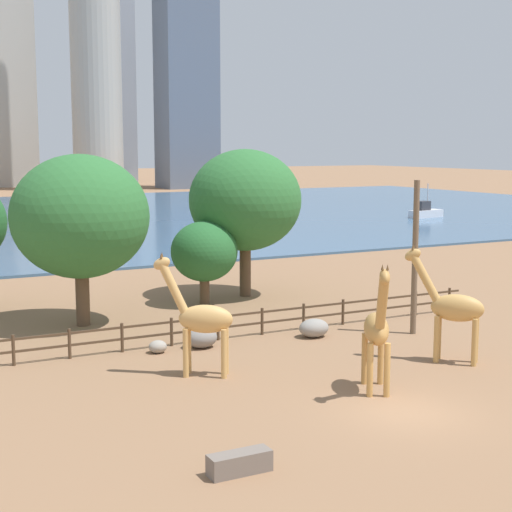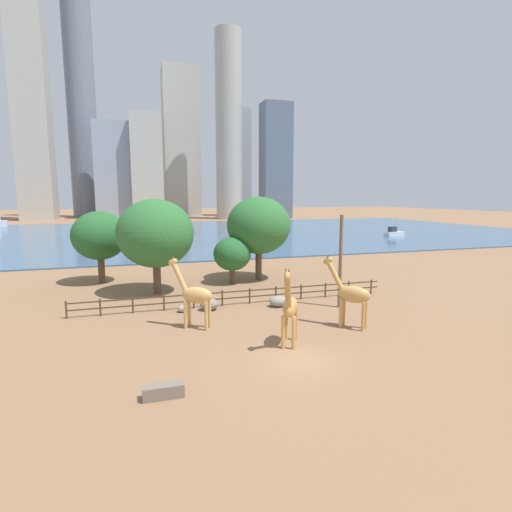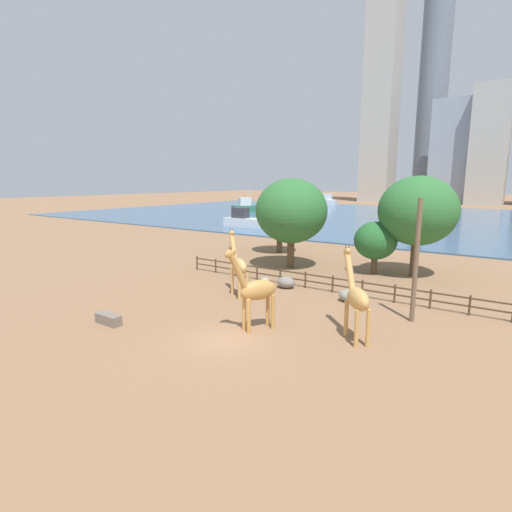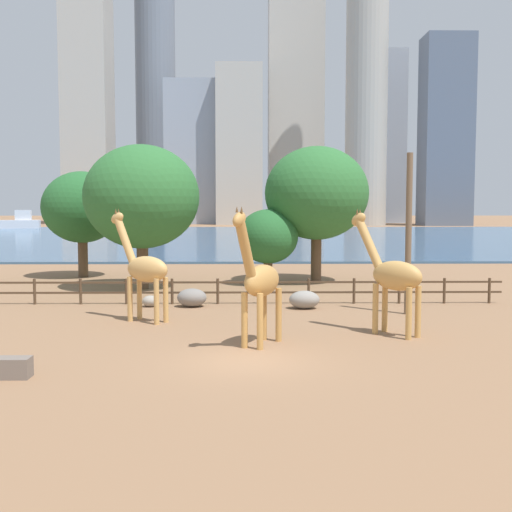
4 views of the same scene
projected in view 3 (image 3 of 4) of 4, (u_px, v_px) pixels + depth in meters
The scene contains 22 objects.
ground_plane at pixel (459, 220), 85.72m from camera, with size 400.00×400.00×0.00m, color #8C6647.
harbor_water at pixel (457, 221), 83.28m from camera, with size 180.00×86.00×0.20m, color #3D6084.
giraffe_tall at pixel (357, 298), 20.82m from camera, with size 2.72×2.95×4.88m.
giraffe_companion at pixel (239, 266), 28.88m from camera, with size 3.00×2.23×4.87m.
giraffe_young at pixel (256, 290), 22.24m from camera, with size 2.04×3.11×4.98m.
utility_pole at pixel (416, 261), 23.37m from camera, with size 0.28×0.28×7.38m, color brown.
boulder_near_fence at pixel (286, 282), 31.44m from camera, with size 1.45×1.21×0.91m, color gray.
boulder_by_pole at pixel (349, 296), 27.85m from camera, with size 1.48×1.16×0.87m, color gray.
boulder_small at pixel (265, 281), 32.67m from camera, with size 0.80×0.74×0.56m, color gray.
feeding_trough at pixel (108, 319), 23.50m from camera, with size 1.80×0.60×0.60m, color #72665B.
enclosure_fence at pixel (321, 281), 30.68m from camera, with size 26.12×0.14×1.30m.
tree_left_large at pixel (280, 211), 46.14m from camera, with size 5.48×5.48×7.33m.
tree_center_broad at pixel (291, 211), 37.99m from camera, with size 6.84×6.84×8.58m.
tree_right_tall at pixel (418, 211), 34.51m from camera, with size 6.68×6.68×8.78m.
tree_left_small at pixel (375, 241), 35.87m from camera, with size 3.80×3.80×4.75m.
boat_ferry at pixel (248, 207), 106.30m from camera, with size 7.21×8.85×7.69m.
boat_sailboat at pixel (244, 220), 71.71m from camera, with size 7.71×2.91×3.37m.
boat_tug at pixel (325, 201), 136.81m from camera, with size 8.96×4.68×3.75m.
skyline_tower_needle at pixel (490, 146), 136.39m from camera, with size 11.74×10.64×40.32m, color #B7B2A8.
skyline_block_left at pixel (382, 77), 155.75m from camera, with size 11.48×12.63×96.15m, color #B7B2A8.
skyline_block_right at pixel (434, 79), 162.64m from camera, with size 11.48×11.48×98.39m, color slate.
skyline_block_wide at pixel (457, 152), 146.68m from camera, with size 17.36×11.34×37.26m, color #939EAD.
Camera 3 is at (12.72, -15.34, 8.32)m, focal length 28.00 mm.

